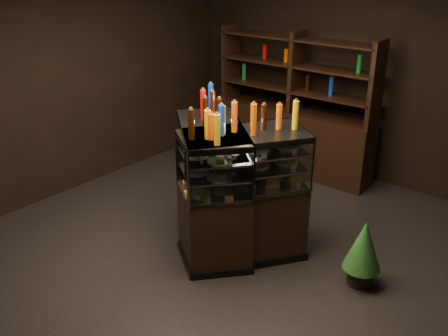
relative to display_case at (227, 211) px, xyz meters
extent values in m
plane|color=black|center=(-0.08, 0.22, -0.46)|extent=(5.00, 5.00, 0.00)
cube|color=black|center=(-0.08, 2.72, 1.04)|extent=(5.00, 0.02, 3.00)
cube|color=black|center=(-2.58, 0.22, 1.04)|extent=(0.02, 5.00, 3.00)
cube|color=black|center=(0.18, 0.03, -0.06)|extent=(1.20, 1.36, 0.80)
cube|color=black|center=(0.18, 0.03, -0.42)|extent=(1.24, 1.40, 0.08)
cube|color=black|center=(0.18, 0.03, 0.88)|extent=(1.20, 1.36, 0.06)
cube|color=silver|center=(0.18, 0.03, 0.35)|extent=(1.13, 1.30, 0.02)
cube|color=silver|center=(0.18, 0.03, 0.54)|extent=(1.13, 1.30, 0.02)
cube|color=silver|center=(0.18, 0.03, 0.71)|extent=(1.13, 1.30, 0.02)
cube|color=white|center=(0.44, -0.15, 0.62)|extent=(0.70, 1.02, 0.57)
cylinder|color=silver|center=(0.78, 0.36, 0.62)|extent=(0.03, 0.03, 0.59)
cylinder|color=silver|center=(0.09, -0.66, 0.62)|extent=(0.03, 0.03, 0.59)
cube|color=black|center=(-0.18, -0.02, -0.06)|extent=(1.33, 1.27, 0.80)
cube|color=black|center=(-0.18, -0.02, -0.42)|extent=(1.37, 1.31, 0.08)
cube|color=black|center=(-0.18, -0.02, 0.88)|extent=(1.33, 1.27, 0.06)
cube|color=silver|center=(-0.18, -0.02, 0.35)|extent=(1.26, 1.20, 0.02)
cube|color=silver|center=(-0.18, -0.02, 0.54)|extent=(1.26, 1.20, 0.02)
cube|color=silver|center=(-0.18, -0.02, 0.71)|extent=(1.26, 1.20, 0.02)
cube|color=white|center=(-0.39, -0.26, 0.62)|extent=(0.94, 0.81, 0.57)
cylinder|color=silver|center=(0.09, -0.66, 0.62)|extent=(0.03, 0.03, 0.59)
cylinder|color=silver|center=(-0.84, 0.15, 0.62)|extent=(0.03, 0.03, 0.59)
cube|color=#BB8043|center=(-0.09, -0.42, 0.39)|extent=(0.18, 0.20, 0.06)
cube|color=#BB8043|center=(0.06, -0.21, 0.39)|extent=(0.18, 0.20, 0.06)
cube|color=#BB8043|center=(0.20, 0.01, 0.39)|extent=(0.18, 0.20, 0.06)
cube|color=#BB8043|center=(0.35, 0.22, 0.39)|extent=(0.18, 0.20, 0.06)
cube|color=#BB8043|center=(0.49, 0.44, 0.39)|extent=(0.18, 0.20, 0.06)
cylinder|color=white|center=(-0.09, -0.36, 0.56)|extent=(0.24, 0.24, 0.02)
cube|color=#BB8043|center=(-0.09, -0.36, 0.59)|extent=(0.16, 0.19, 0.05)
cylinder|color=white|center=(0.09, -0.10, 0.56)|extent=(0.24, 0.24, 0.02)
cube|color=#BB8043|center=(0.09, -0.10, 0.59)|extent=(0.16, 0.19, 0.05)
cylinder|color=white|center=(0.26, 0.15, 0.56)|extent=(0.24, 0.24, 0.02)
cube|color=#BB8043|center=(0.26, 0.15, 0.59)|extent=(0.16, 0.19, 0.05)
cylinder|color=white|center=(0.44, 0.41, 0.56)|extent=(0.24, 0.24, 0.02)
cube|color=#BB8043|center=(0.44, 0.41, 0.59)|extent=(0.16, 0.19, 0.05)
cylinder|color=white|center=(-0.09, -0.36, 0.73)|extent=(0.24, 0.24, 0.02)
cube|color=#BB8043|center=(-0.09, -0.36, 0.76)|extent=(0.16, 0.19, 0.05)
cylinder|color=white|center=(0.09, -0.10, 0.73)|extent=(0.24, 0.24, 0.02)
cube|color=#BB8043|center=(0.09, -0.10, 0.76)|extent=(0.16, 0.19, 0.05)
cylinder|color=white|center=(0.26, 0.15, 0.73)|extent=(0.24, 0.24, 0.02)
cube|color=#BB8043|center=(0.26, 0.15, 0.76)|extent=(0.16, 0.19, 0.05)
cylinder|color=white|center=(0.44, 0.41, 0.73)|extent=(0.24, 0.24, 0.02)
cube|color=#BB8043|center=(0.44, 0.41, 0.76)|extent=(0.16, 0.19, 0.05)
cube|color=#BB8043|center=(-0.59, 0.29, 0.39)|extent=(0.20, 0.19, 0.06)
cube|color=#BB8043|center=(-0.39, 0.12, 0.39)|extent=(0.20, 0.19, 0.06)
cube|color=#BB8043|center=(-0.20, -0.04, 0.39)|extent=(0.20, 0.19, 0.06)
cube|color=#BB8043|center=(0.00, -0.21, 0.39)|extent=(0.20, 0.19, 0.06)
cube|color=#BB8043|center=(0.19, -0.38, 0.39)|extent=(0.20, 0.19, 0.06)
cylinder|color=white|center=(-0.53, 0.28, 0.56)|extent=(0.24, 0.24, 0.02)
cube|color=#BB8043|center=(-0.53, 0.28, 0.59)|extent=(0.18, 0.17, 0.05)
cylinder|color=white|center=(-0.30, 0.08, 0.56)|extent=(0.24, 0.24, 0.02)
cube|color=#BB8043|center=(-0.30, 0.08, 0.59)|extent=(0.18, 0.17, 0.05)
cylinder|color=white|center=(-0.06, -0.12, 0.56)|extent=(0.24, 0.24, 0.02)
cube|color=#BB8043|center=(-0.06, -0.12, 0.59)|extent=(0.18, 0.17, 0.05)
cylinder|color=white|center=(0.18, -0.33, 0.56)|extent=(0.24, 0.24, 0.02)
cube|color=#BB8043|center=(0.18, -0.33, 0.59)|extent=(0.18, 0.17, 0.05)
cylinder|color=white|center=(-0.53, 0.28, 0.73)|extent=(0.24, 0.24, 0.02)
cube|color=#BB8043|center=(-0.53, 0.28, 0.76)|extent=(0.18, 0.17, 0.05)
cylinder|color=white|center=(-0.30, 0.08, 0.73)|extent=(0.24, 0.24, 0.02)
cube|color=#BB8043|center=(-0.30, 0.08, 0.76)|extent=(0.18, 0.17, 0.05)
cylinder|color=white|center=(-0.06, -0.12, 0.73)|extent=(0.24, 0.24, 0.02)
cube|color=#BB8043|center=(-0.06, -0.12, 0.76)|extent=(0.18, 0.17, 0.05)
cylinder|color=white|center=(0.18, -0.33, 0.73)|extent=(0.24, 0.24, 0.02)
cube|color=#BB8043|center=(0.18, -0.33, 0.76)|extent=(0.18, 0.17, 0.05)
cylinder|color=#147223|center=(-0.11, -0.40, 1.05)|extent=(0.06, 0.06, 0.28)
cylinder|color=silver|center=(-0.11, -0.40, 1.20)|extent=(0.03, 0.03, 0.02)
cylinder|color=#0F38B2|center=(-0.03, -0.28, 1.05)|extent=(0.06, 0.06, 0.28)
cylinder|color=silver|center=(-0.03, -0.28, 1.20)|extent=(0.03, 0.03, 0.02)
cylinder|color=#B20C0A|center=(0.05, -0.16, 1.05)|extent=(0.06, 0.06, 0.28)
cylinder|color=silver|center=(0.05, -0.16, 1.20)|extent=(0.03, 0.03, 0.02)
cylinder|color=silver|center=(0.14, -0.04, 1.05)|extent=(0.06, 0.06, 0.28)
cylinder|color=silver|center=(0.14, -0.04, 1.20)|extent=(0.03, 0.03, 0.02)
cylinder|color=yellow|center=(0.22, 0.09, 1.05)|extent=(0.06, 0.06, 0.28)
cylinder|color=silver|center=(0.22, 0.09, 1.20)|extent=(0.03, 0.03, 0.02)
cylinder|color=black|center=(0.30, 0.21, 1.05)|extent=(0.06, 0.06, 0.28)
cylinder|color=silver|center=(0.30, 0.21, 1.20)|extent=(0.03, 0.03, 0.02)
cylinder|color=#D8590A|center=(0.38, 0.33, 1.05)|extent=(0.06, 0.06, 0.28)
cylinder|color=silver|center=(0.38, 0.33, 1.20)|extent=(0.03, 0.03, 0.02)
cylinder|color=#147223|center=(0.47, 0.45, 1.05)|extent=(0.06, 0.06, 0.28)
cylinder|color=silver|center=(0.47, 0.45, 1.20)|extent=(0.03, 0.03, 0.02)
cylinder|color=#147223|center=(-0.57, 0.32, 1.05)|extent=(0.06, 0.06, 0.28)
cylinder|color=silver|center=(-0.57, 0.32, 1.20)|extent=(0.03, 0.03, 0.02)
cylinder|color=#0F38B2|center=(-0.46, 0.22, 1.05)|extent=(0.06, 0.06, 0.28)
cylinder|color=silver|center=(-0.46, 0.22, 1.20)|extent=(0.03, 0.03, 0.02)
cylinder|color=#B20C0A|center=(-0.35, 0.12, 1.05)|extent=(0.06, 0.06, 0.28)
cylinder|color=silver|center=(-0.35, 0.12, 1.20)|extent=(0.03, 0.03, 0.02)
cylinder|color=silver|center=(-0.23, 0.03, 1.05)|extent=(0.06, 0.06, 0.28)
cylinder|color=silver|center=(-0.23, 0.03, 1.20)|extent=(0.03, 0.03, 0.02)
cylinder|color=yellow|center=(-0.12, -0.07, 1.05)|extent=(0.06, 0.06, 0.28)
cylinder|color=silver|center=(-0.12, -0.07, 1.20)|extent=(0.03, 0.03, 0.02)
cylinder|color=black|center=(-0.01, -0.17, 1.05)|extent=(0.06, 0.06, 0.28)
cylinder|color=silver|center=(-0.01, -0.17, 1.20)|extent=(0.03, 0.03, 0.02)
cylinder|color=#D8590A|center=(0.10, -0.26, 1.05)|extent=(0.06, 0.06, 0.28)
cylinder|color=silver|center=(0.10, -0.26, 1.20)|extent=(0.03, 0.03, 0.02)
cylinder|color=#147223|center=(0.21, -0.36, 1.05)|extent=(0.06, 0.06, 0.28)
cylinder|color=silver|center=(0.21, -0.36, 1.20)|extent=(0.03, 0.03, 0.02)
cylinder|color=black|center=(1.38, 0.35, -0.37)|extent=(0.24, 0.24, 0.18)
cone|color=#175327|center=(1.38, 0.35, -0.03)|extent=(0.36, 0.36, 0.50)
cone|color=#175327|center=(1.38, 0.35, 0.13)|extent=(0.28, 0.28, 0.35)
cube|color=black|center=(-0.64, 2.27, -0.01)|extent=(2.35, 0.48, 0.90)
cube|color=black|center=(-1.78, 2.24, 0.99)|extent=(0.07, 0.38, 1.10)
cube|color=black|center=(-0.64, 2.27, 0.99)|extent=(0.07, 0.38, 1.10)
cube|color=black|center=(0.50, 2.30, 0.99)|extent=(0.07, 0.38, 1.10)
cube|color=black|center=(-0.64, 2.27, 0.74)|extent=(2.30, 0.44, 0.03)
cube|color=black|center=(-0.64, 2.27, 1.09)|extent=(2.30, 0.44, 0.03)
cube|color=black|center=(-0.64, 2.27, 1.44)|extent=(2.30, 0.44, 0.03)
cylinder|color=#147223|center=(-1.53, 2.25, 0.86)|extent=(0.06, 0.06, 0.22)
cylinder|color=#0F38B2|center=(-1.17, 2.26, 0.86)|extent=(0.06, 0.06, 0.22)
cylinder|color=#B20C0A|center=(-0.82, 2.27, 0.86)|extent=(0.06, 0.06, 0.22)
cylinder|color=silver|center=(-0.46, 2.28, 0.86)|extent=(0.06, 0.06, 0.22)
cylinder|color=yellow|center=(-0.10, 2.29, 0.86)|extent=(0.06, 0.06, 0.22)
cylinder|color=black|center=(0.25, 2.29, 0.86)|extent=(0.06, 0.06, 0.22)
camera|label=1|loc=(2.93, -3.58, 2.52)|focal=40.00mm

